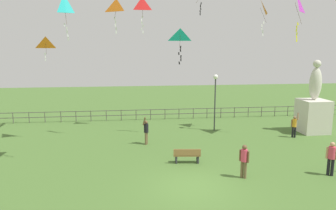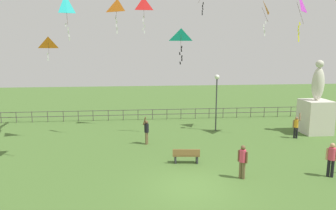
{
  "view_description": "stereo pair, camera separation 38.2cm",
  "coord_description": "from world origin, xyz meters",
  "px_view_note": "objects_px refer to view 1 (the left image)",
  "views": [
    {
      "loc": [
        -2.75,
        -13.05,
        6.25
      ],
      "look_at": [
        -0.5,
        5.47,
        2.87
      ],
      "focal_mm": 32.94,
      "sensor_mm": 36.0,
      "label": 1
    },
    {
      "loc": [
        -2.37,
        -13.09,
        6.25
      ],
      "look_at": [
        -0.5,
        5.47,
        2.87
      ],
      "focal_mm": 32.94,
      "sensor_mm": 36.0,
      "label": 2
    }
  ],
  "objects_px": {
    "kite_3": "(295,4)",
    "kite_4": "(46,43)",
    "kite_5": "(180,36)",
    "person_1": "(244,159)",
    "lamppost": "(215,90)",
    "person_2": "(146,130)",
    "kite_0": "(65,7)",
    "statue_monument": "(313,111)",
    "kite_7": "(117,7)",
    "person_4": "(294,125)",
    "person_0": "(331,156)",
    "park_bench": "(187,155)",
    "kite_1": "(260,9)",
    "kite_2": "(142,5)"
  },
  "relations": [
    {
      "from": "person_4",
      "to": "kite_4",
      "type": "bearing_deg",
      "value": 162.62
    },
    {
      "from": "person_0",
      "to": "kite_0",
      "type": "xyz_separation_m",
      "value": [
        -13.94,
        7.58,
        7.93
      ]
    },
    {
      "from": "person_1",
      "to": "kite_2",
      "type": "xyz_separation_m",
      "value": [
        -4.44,
        10.38,
        8.52
      ]
    },
    {
      "from": "lamppost",
      "to": "kite_4",
      "type": "relative_size",
      "value": 2.29
    },
    {
      "from": "kite_2",
      "to": "kite_7",
      "type": "height_order",
      "value": "kite_2"
    },
    {
      "from": "person_4",
      "to": "kite_1",
      "type": "bearing_deg",
      "value": 132.7
    },
    {
      "from": "kite_1",
      "to": "kite_4",
      "type": "relative_size",
      "value": 1.34
    },
    {
      "from": "person_4",
      "to": "kite_7",
      "type": "xyz_separation_m",
      "value": [
        -12.37,
        1.47,
        8.12
      ]
    },
    {
      "from": "person_4",
      "to": "kite_3",
      "type": "xyz_separation_m",
      "value": [
        -0.43,
        0.28,
        8.33
      ]
    },
    {
      "from": "kite_3",
      "to": "kite_4",
      "type": "distance_m",
      "value": 18.69
    },
    {
      "from": "person_0",
      "to": "kite_4",
      "type": "bearing_deg",
      "value": 143.25
    },
    {
      "from": "kite_2",
      "to": "kite_7",
      "type": "xyz_separation_m",
      "value": [
        -1.81,
        -2.54,
        -0.46
      ]
    },
    {
      "from": "park_bench",
      "to": "kite_3",
      "type": "distance_m",
      "value": 12.71
    },
    {
      "from": "statue_monument",
      "to": "kite_4",
      "type": "distance_m",
      "value": 21.37
    },
    {
      "from": "kite_0",
      "to": "kite_3",
      "type": "height_order",
      "value": "kite_3"
    },
    {
      "from": "person_0",
      "to": "kite_3",
      "type": "relative_size",
      "value": 0.53
    },
    {
      "from": "person_2",
      "to": "kite_5",
      "type": "bearing_deg",
      "value": 33.33
    },
    {
      "from": "kite_1",
      "to": "kite_3",
      "type": "distance_m",
      "value": 2.51
    },
    {
      "from": "kite_1",
      "to": "kite_0",
      "type": "bearing_deg",
      "value": -174.81
    },
    {
      "from": "kite_4",
      "to": "kite_7",
      "type": "height_order",
      "value": "kite_7"
    },
    {
      "from": "kite_1",
      "to": "kite_3",
      "type": "height_order",
      "value": "kite_3"
    },
    {
      "from": "kite_0",
      "to": "kite_4",
      "type": "xyz_separation_m",
      "value": [
        -2.52,
        4.7,
        -2.21
      ]
    },
    {
      "from": "person_2",
      "to": "kite_0",
      "type": "relative_size",
      "value": 0.66
    },
    {
      "from": "park_bench",
      "to": "kite_4",
      "type": "relative_size",
      "value": 0.81
    },
    {
      "from": "person_1",
      "to": "person_2",
      "type": "height_order",
      "value": "person_2"
    },
    {
      "from": "statue_monument",
      "to": "kite_4",
      "type": "bearing_deg",
      "value": 167.65
    },
    {
      "from": "person_1",
      "to": "kite_4",
      "type": "relative_size",
      "value": 0.89
    },
    {
      "from": "person_4",
      "to": "kite_0",
      "type": "height_order",
      "value": "kite_0"
    },
    {
      "from": "park_bench",
      "to": "person_4",
      "type": "xyz_separation_m",
      "value": [
        8.53,
        4.07,
        0.46
      ]
    },
    {
      "from": "kite_1",
      "to": "kite_4",
      "type": "bearing_deg",
      "value": 167.85
    },
    {
      "from": "kite_1",
      "to": "kite_4",
      "type": "xyz_separation_m",
      "value": [
        -16.11,
        3.47,
        -2.41
      ]
    },
    {
      "from": "kite_0",
      "to": "person_1",
      "type": "bearing_deg",
      "value": -37.66
    },
    {
      "from": "person_0",
      "to": "kite_7",
      "type": "distance_m",
      "value": 15.61
    },
    {
      "from": "person_1",
      "to": "lamppost",
      "type": "bearing_deg",
      "value": 83.7
    },
    {
      "from": "lamppost",
      "to": "kite_0",
      "type": "relative_size",
      "value": 1.53
    },
    {
      "from": "kite_7",
      "to": "kite_3",
      "type": "bearing_deg",
      "value": -5.71
    },
    {
      "from": "person_4",
      "to": "kite_5",
      "type": "relative_size",
      "value": 0.75
    },
    {
      "from": "person_2",
      "to": "statue_monument",
      "type": "bearing_deg",
      "value": 7.02
    },
    {
      "from": "kite_0",
      "to": "kite_4",
      "type": "bearing_deg",
      "value": 118.15
    },
    {
      "from": "statue_monument",
      "to": "lamppost",
      "type": "relative_size",
      "value": 1.25
    },
    {
      "from": "person_1",
      "to": "kite_2",
      "type": "bearing_deg",
      "value": 113.15
    },
    {
      "from": "kite_3",
      "to": "kite_5",
      "type": "relative_size",
      "value": 1.35
    },
    {
      "from": "person_2",
      "to": "person_4",
      "type": "bearing_deg",
      "value": 1.79
    },
    {
      "from": "kite_0",
      "to": "kite_2",
      "type": "distance_m",
      "value": 5.94
    },
    {
      "from": "kite_3",
      "to": "kite_4",
      "type": "height_order",
      "value": "kite_3"
    },
    {
      "from": "person_2",
      "to": "kite_2",
      "type": "relative_size",
      "value": 0.71
    },
    {
      "from": "statue_monument",
      "to": "kite_0",
      "type": "height_order",
      "value": "kite_0"
    },
    {
      "from": "kite_3",
      "to": "kite_5",
      "type": "bearing_deg",
      "value": 172.26
    },
    {
      "from": "park_bench",
      "to": "person_4",
      "type": "bearing_deg",
      "value": 25.52
    },
    {
      "from": "lamppost",
      "to": "kite_4",
      "type": "distance_m",
      "value": 13.83
    }
  ]
}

